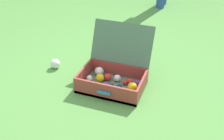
# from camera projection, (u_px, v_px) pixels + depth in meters

# --- Properties ---
(ground_plane) EXTENTS (16.00, 16.00, 0.00)m
(ground_plane) POSITION_uv_depth(u_px,v_px,m) (106.00, 89.00, 2.38)
(ground_plane) COLOR #569342
(open_suitcase) EXTENTS (0.54, 0.54, 0.48)m
(open_suitcase) POSITION_uv_depth(u_px,v_px,m) (114.00, 74.00, 2.39)
(open_suitcase) COLOR #4C7051
(open_suitcase) RESTS_ON ground
(stray_ball_on_grass) EXTENTS (0.09, 0.09, 0.09)m
(stray_ball_on_grass) POSITION_uv_depth(u_px,v_px,m) (55.00, 64.00, 2.65)
(stray_ball_on_grass) COLOR white
(stray_ball_on_grass) RESTS_ON ground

